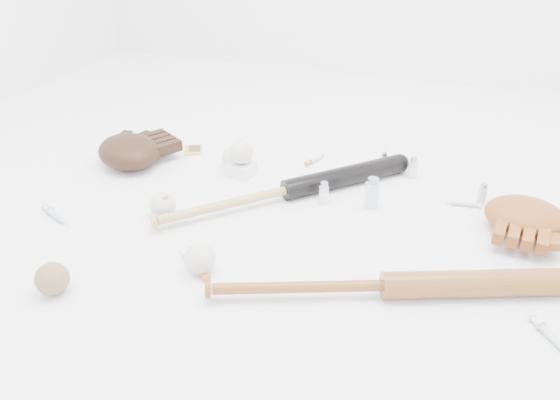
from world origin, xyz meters
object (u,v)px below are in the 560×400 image
(bat_dark, at_px, (288,190))
(glove_dark, at_px, (129,151))
(pedestal, at_px, (242,169))
(bat_wood, at_px, (386,285))

(bat_dark, distance_m, glove_dark, 0.60)
(bat_dark, xyz_separation_m, pedestal, (-0.20, 0.11, -0.01))
(bat_dark, height_order, pedestal, bat_dark)
(glove_dark, bearing_deg, bat_wood, 8.27)
(bat_dark, relative_size, pedestal, 11.51)
(bat_dark, height_order, bat_wood, same)
(pedestal, bearing_deg, glove_dark, -171.98)
(glove_dark, height_order, pedestal, glove_dark)
(glove_dark, bearing_deg, pedestal, 39.92)
(bat_wood, bearing_deg, bat_dark, 114.10)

